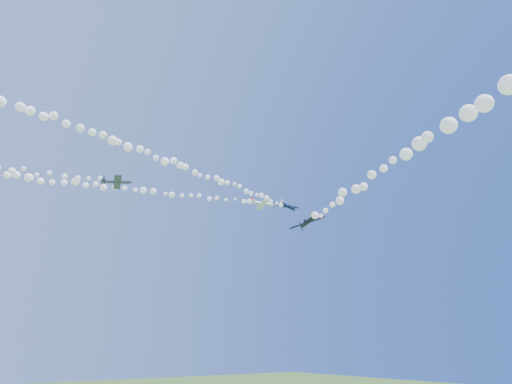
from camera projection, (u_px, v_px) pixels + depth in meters
plane_white at (263, 203)px, 122.30m from camera, size 7.45×7.88×2.47m
smoke_trail_white at (104, 187)px, 108.48m from camera, size 78.44×24.67×3.13m
plane_navy at (288, 206)px, 116.26m from camera, size 6.59×6.87×2.42m
smoke_trail_navy at (176, 164)px, 88.77m from camera, size 71.41×18.46×2.64m
plane_grey at (117, 182)px, 91.22m from camera, size 6.74×7.12×1.92m
plane_black at (307, 222)px, 79.25m from camera, size 6.84×6.77×2.71m
smoke_trail_black at (438, 130)px, 44.94m from camera, size 27.21×66.60×2.84m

